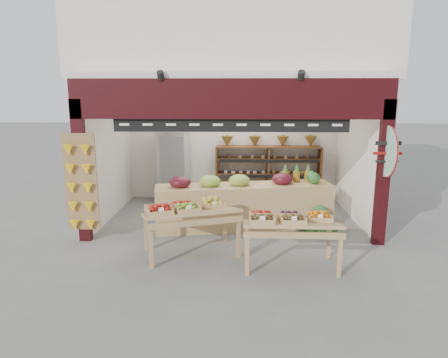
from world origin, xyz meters
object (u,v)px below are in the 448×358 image
(watermelon_pile, at_px, (318,224))
(back_shelving, at_px, (268,161))
(cardboard_stack, at_px, (178,205))
(display_table_left, at_px, (184,210))
(display_table_right, at_px, (287,221))
(refrigerator, at_px, (174,166))
(mid_counter, at_px, (243,204))

(watermelon_pile, bearing_deg, back_shelving, 108.71)
(cardboard_stack, bearing_deg, watermelon_pile, -22.05)
(display_table_left, xyz_separation_m, display_table_right, (1.70, -0.41, -0.03))
(back_shelving, distance_m, display_table_right, 4.05)
(refrigerator, xyz_separation_m, cardboard_stack, (0.25, -1.14, -0.69))
(mid_counter, distance_m, watermelon_pile, 1.56)
(display_table_right, relative_size, watermelon_pile, 2.08)
(cardboard_stack, bearing_deg, display_table_right, -51.78)
(refrigerator, relative_size, watermelon_pile, 2.49)
(watermelon_pile, bearing_deg, cardboard_stack, 157.95)
(refrigerator, height_order, mid_counter, refrigerator)
(cardboard_stack, bearing_deg, display_table_left, -78.58)
(cardboard_stack, distance_m, display_table_left, 2.47)
(cardboard_stack, xyz_separation_m, display_table_left, (0.48, -2.36, 0.57))
(back_shelving, height_order, watermelon_pile, back_shelving)
(back_shelving, xyz_separation_m, cardboard_stack, (-2.16, -1.27, -0.82))
(back_shelving, relative_size, refrigerator, 1.48)
(cardboard_stack, relative_size, watermelon_pile, 1.38)
(back_shelving, relative_size, mid_counter, 0.73)
(watermelon_pile, bearing_deg, display_table_right, -117.95)
(display_table_right, height_order, watermelon_pile, display_table_right)
(display_table_left, height_order, watermelon_pile, display_table_left)
(watermelon_pile, bearing_deg, refrigerator, 144.12)
(cardboard_stack, relative_size, display_table_right, 0.67)
(refrigerator, xyz_separation_m, display_table_left, (0.73, -3.50, -0.12))
(back_shelving, xyz_separation_m, display_table_right, (0.02, -4.04, -0.28))
(back_shelving, xyz_separation_m, mid_counter, (-0.66, -2.17, -0.54))
(cardboard_stack, distance_m, watermelon_pile, 3.24)
(back_shelving, distance_m, refrigerator, 2.42)
(cardboard_stack, bearing_deg, mid_counter, -30.70)
(back_shelving, xyz_separation_m, refrigerator, (-2.41, -0.13, -0.12))
(refrigerator, bearing_deg, display_table_left, -73.18)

